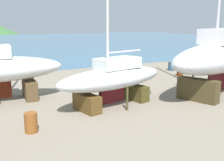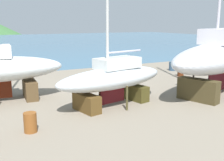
# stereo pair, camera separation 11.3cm
# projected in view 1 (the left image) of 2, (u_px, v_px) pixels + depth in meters

# --- Properties ---
(ground_plane) EXTENTS (45.71, 45.71, 0.00)m
(ground_plane) POSITION_uv_depth(u_px,v_px,m) (123.00, 97.00, 17.73)
(ground_plane) COLOR gray
(sea_water) EXTENTS (137.19, 81.38, 0.01)m
(sea_water) POSITION_uv_depth(u_px,v_px,m) (5.00, 43.00, 62.59)
(sea_water) COLOR teal
(sea_water) RESTS_ON ground
(sailboat_far_slipway) EXTENTS (10.65, 6.02, 15.36)m
(sailboat_far_slipway) POSITION_uv_depth(u_px,v_px,m) (219.00, 57.00, 18.24)
(sailboat_far_slipway) COLOR #453A20
(sailboat_far_slipway) RESTS_ON ground
(sailboat_mid_port) EXTENTS (7.38, 3.55, 12.36)m
(sailboat_mid_port) POSITION_uv_depth(u_px,v_px,m) (113.00, 78.00, 15.71)
(sailboat_mid_port) COLOR brown
(sailboat_mid_port) RESTS_ON ground
(barrel_rust_far) EXTENTS (0.74, 0.74, 0.87)m
(barrel_rust_far) POSITION_uv_depth(u_px,v_px,m) (31.00, 123.00, 12.01)
(barrel_rust_far) COLOR brown
(barrel_rust_far) RESTS_ON ground
(barrel_tipped_right) EXTENTS (0.90, 0.90, 0.84)m
(barrel_tipped_right) POSITION_uv_depth(u_px,v_px,m) (172.00, 66.00, 27.30)
(barrel_tipped_right) COLOR #2E4862
(barrel_tipped_right) RESTS_ON ground
(barrel_by_slipway) EXTENTS (0.77, 0.77, 0.83)m
(barrel_by_slipway) POSITION_uv_depth(u_px,v_px,m) (114.00, 72.00, 24.35)
(barrel_by_slipway) COLOR #5D3014
(barrel_by_slipway) RESTS_ON ground
(barrel_rust_mid) EXTENTS (0.77, 0.77, 0.81)m
(barrel_rust_mid) POSITION_uv_depth(u_px,v_px,m) (180.00, 72.00, 24.43)
(barrel_rust_mid) COLOR #542510
(barrel_rust_mid) RESTS_ON ground
(timber_short_cross) EXTENTS (0.99, 1.99, 0.16)m
(timber_short_cross) POSITION_uv_depth(u_px,v_px,m) (194.00, 68.00, 28.51)
(timber_short_cross) COLOR brown
(timber_short_cross) RESTS_ON ground
(timber_long_fore) EXTENTS (0.70, 1.34, 0.17)m
(timber_long_fore) POSITION_uv_depth(u_px,v_px,m) (188.00, 72.00, 25.81)
(timber_long_fore) COLOR brown
(timber_long_fore) RESTS_ON ground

